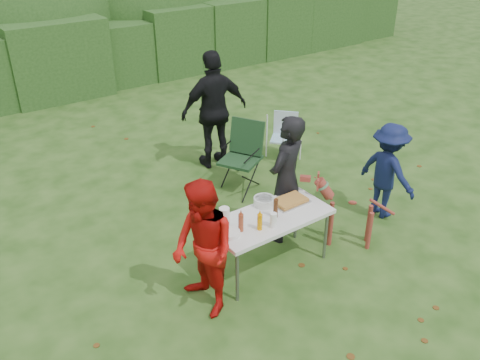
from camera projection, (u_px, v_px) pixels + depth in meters
ground at (270, 265)px, 6.40m from camera, size 80.00×80.00×0.00m
hedge_row at (55, 59)px, 11.70m from camera, size 22.00×1.40×1.70m
shrub_backdrop at (28, 15)px, 12.48m from camera, size 20.00×2.60×3.20m
folding_table at (270, 220)px, 6.05m from camera, size 1.50×0.70×0.74m
person_cook at (286, 180)px, 6.54m from camera, size 0.75×0.62×1.75m
person_red_jacket at (203, 250)px, 5.36m from camera, size 0.62×0.79×1.59m
person_black_puffy at (214, 110)px, 8.41m from camera, size 1.22×0.63×1.99m
child at (387, 171)px, 7.12m from camera, size 0.54×0.92×1.41m
dog at (351, 213)px, 6.60m from camera, size 0.99×0.99×0.95m
camping_chair at (240, 156)px, 7.92m from camera, size 0.91×0.91×1.07m
lawn_chair at (284, 137)px, 8.89m from camera, size 0.68×0.68×0.82m
food_tray at (290, 202)px, 6.29m from camera, size 0.45×0.30×0.02m
focaccia_bread at (290, 200)px, 6.28m from camera, size 0.40×0.26×0.04m
mustard_bottle at (260, 222)px, 5.74m from camera, size 0.06×0.06×0.20m
ketchup_bottle at (241, 223)px, 5.71m from camera, size 0.06×0.06×0.22m
beer_bottle at (276, 208)px, 5.96m from camera, size 0.06×0.06×0.24m
paper_towel_roll at (224, 218)px, 5.76m from camera, size 0.12×0.12×0.26m
cup_stack at (273, 220)px, 5.79m from camera, size 0.08×0.08×0.18m
pasta_bowl at (264, 201)px, 6.23m from camera, size 0.26×0.26×0.10m
plate_stack at (230, 233)px, 5.67m from camera, size 0.24×0.24×0.05m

